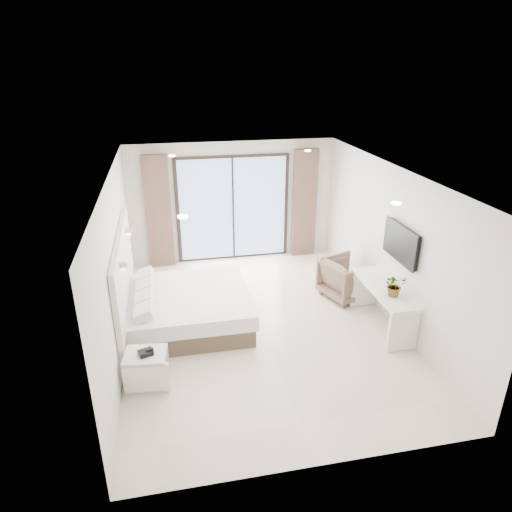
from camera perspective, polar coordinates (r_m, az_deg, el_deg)
The scene contains 8 objects.
ground at distance 8.13m, azimuth 0.65°, elevation -8.62°, with size 6.20×6.20×0.00m, color beige.
room_shell at distance 8.09m, azimuth -1.84°, elevation 3.67°, with size 4.62×6.22×2.72m.
bed at distance 8.10m, azimuth -8.57°, elevation -6.46°, with size 2.11×2.01×0.73m.
nightstand at distance 6.83m, azimuth -13.51°, elevation -13.60°, with size 0.63×0.54×0.53m.
phone at distance 6.64m, azimuth -13.63°, elevation -11.67°, with size 0.19×0.15×0.06m, color black.
console_desk at distance 8.12m, azimuth 15.61°, elevation -4.99°, with size 0.52×1.67×0.77m.
plant at distance 7.71m, azimuth 16.94°, elevation -3.78°, with size 0.34×0.38×0.30m, color #33662D.
armchair at distance 9.04m, azimuth 11.24°, elevation -2.53°, with size 0.83×0.78×0.86m, color #836556.
Camera 1 is at (-1.47, -6.74, 4.30)m, focal length 32.00 mm.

